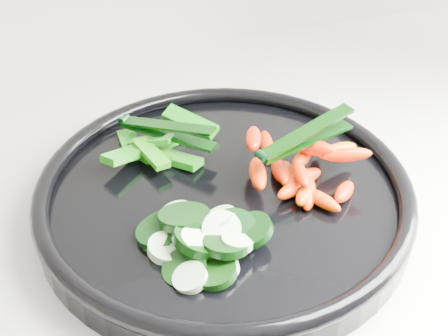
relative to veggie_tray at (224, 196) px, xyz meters
name	(u,v)px	position (x,y,z in m)	size (l,w,h in m)	color
veggie_tray	(224,196)	(0.00, 0.00, 0.00)	(0.40, 0.40, 0.04)	black
cucumber_pile	(194,237)	(-0.05, -0.06, 0.01)	(0.13, 0.12, 0.04)	black
carrot_pile	(301,167)	(0.08, -0.01, 0.02)	(0.13, 0.15, 0.05)	#E04900
pepper_pile	(157,146)	(-0.05, 0.09, 0.01)	(0.14, 0.11, 0.03)	#13700A
tong_carrot	(304,138)	(0.08, 0.00, 0.05)	(0.11, 0.05, 0.02)	black
tong_pepper	(165,130)	(-0.04, 0.09, 0.03)	(0.09, 0.09, 0.02)	black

